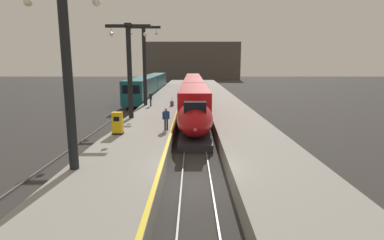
% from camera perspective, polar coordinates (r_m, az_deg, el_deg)
% --- Properties ---
extents(ground_plane, '(260.00, 260.00, 0.00)m').
position_cam_1_polar(ground_plane, '(15.60, 0.79, -12.25)').
color(ground_plane, '#33302D').
extents(platform_left, '(4.80, 110.00, 1.05)m').
position_cam_1_polar(platform_left, '(39.70, -5.58, 2.52)').
color(platform_left, gray).
rests_on(platform_left, ground).
extents(platform_right, '(4.80, 110.00, 1.05)m').
position_cam_1_polar(platform_right, '(39.74, 6.13, 2.52)').
color(platform_right, gray).
rests_on(platform_right, ground).
extents(platform_left_safety_stripe, '(0.20, 107.80, 0.01)m').
position_cam_1_polar(platform_left_safety_stripe, '(39.47, -2.29, 3.29)').
color(platform_left_safety_stripe, yellow).
rests_on(platform_left_safety_stripe, platform_left).
extents(rail_main_left, '(0.08, 110.00, 0.12)m').
position_cam_1_polar(rail_main_left, '(42.30, -0.76, 2.43)').
color(rail_main_left, slate).
rests_on(rail_main_left, ground).
extents(rail_main_right, '(0.08, 110.00, 0.12)m').
position_cam_1_polar(rail_main_right, '(42.31, 1.27, 2.43)').
color(rail_main_right, slate).
rests_on(rail_main_right, ground).
extents(rail_secondary_left, '(0.08, 110.00, 0.12)m').
position_cam_1_polar(rail_secondary_left, '(43.17, -11.58, 2.38)').
color(rail_secondary_left, slate).
rests_on(rail_secondary_left, ground).
extents(rail_secondary_right, '(0.08, 110.00, 0.12)m').
position_cam_1_polar(rail_secondary_right, '(42.90, -9.62, 2.39)').
color(rail_secondary_right, slate).
rests_on(rail_secondary_right, ground).
extents(highspeed_train_main, '(2.92, 56.63, 3.60)m').
position_cam_1_polar(highspeed_train_main, '(47.59, 0.23, 5.64)').
color(highspeed_train_main, '#B20F14').
rests_on(highspeed_train_main, ground).
extents(regional_train_adjacent, '(2.85, 36.60, 3.80)m').
position_cam_1_polar(regional_train_adjacent, '(57.88, -7.92, 6.59)').
color(regional_train_adjacent, '#145660').
rests_on(regional_train_adjacent, ground).
extents(station_column_near, '(4.00, 0.68, 8.58)m').
position_cam_1_polar(station_column_near, '(15.08, -22.56, 10.57)').
color(station_column_near, black).
rests_on(station_column_near, platform_left).
extents(station_column_mid, '(4.00, 0.68, 8.51)m').
position_cam_1_polar(station_column_mid, '(28.48, -11.75, 10.69)').
color(station_column_mid, black).
rests_on(station_column_mid, platform_left).
extents(station_column_far, '(4.00, 0.68, 9.42)m').
position_cam_1_polar(station_column_far, '(37.25, -8.99, 11.44)').
color(station_column_far, black).
rests_on(station_column_far, platform_left).
extents(passenger_near_edge, '(0.36, 0.53, 1.69)m').
position_cam_1_polar(passenger_near_edge, '(36.32, -7.82, 4.13)').
color(passenger_near_edge, '#23232D').
rests_on(passenger_near_edge, platform_left).
extents(passenger_mid_platform, '(0.53, 0.35, 1.69)m').
position_cam_1_polar(passenger_mid_platform, '(23.11, -4.94, 0.54)').
color(passenger_mid_platform, '#23232D').
rests_on(passenger_mid_platform, platform_left).
extents(rolling_suitcase, '(0.40, 0.22, 0.98)m').
position_cam_1_polar(rolling_suitcase, '(36.31, -3.83, 3.12)').
color(rolling_suitcase, '#4C4C51').
rests_on(rolling_suitcase, platform_left).
extents(ticket_machine_yellow, '(0.76, 0.62, 1.60)m').
position_cam_1_polar(ticket_machine_yellow, '(22.33, -13.85, -0.73)').
color(ticket_machine_yellow, yellow).
rests_on(ticket_machine_yellow, platform_left).
extents(terminus_back_wall, '(36.00, 2.00, 14.00)m').
position_cam_1_polar(terminus_back_wall, '(116.38, 0.07, 11.04)').
color(terminus_back_wall, '#4C4742').
rests_on(terminus_back_wall, ground).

